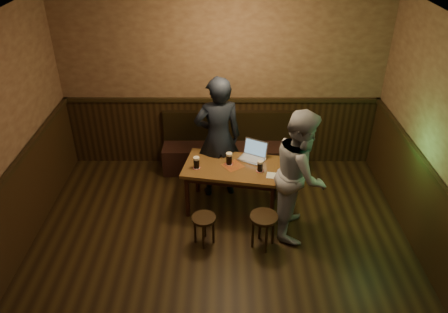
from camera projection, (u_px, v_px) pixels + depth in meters
name	position (u px, v px, depth m)	size (l,w,h in m)	color
room	(220.00, 202.00, 4.46)	(5.04, 6.04, 2.84)	black
bench	(232.00, 152.00, 7.08)	(2.20, 0.50, 0.95)	black
pub_table	(233.00, 171.00, 6.02)	(1.43, 0.97, 0.71)	#512B17
stool_left	(204.00, 222.00, 5.52)	(0.33, 0.33, 0.42)	black
stool_right	(264.00, 222.00, 5.46)	(0.43, 0.43, 0.48)	black
pint_left	(196.00, 163.00, 5.89)	(0.11, 0.11, 0.17)	maroon
pint_mid	(229.00, 159.00, 5.97)	(0.11, 0.11, 0.18)	maroon
pint_right	(260.00, 166.00, 5.82)	(0.10, 0.10, 0.16)	maroon
laptop	(254.00, 154.00, 6.12)	(0.44, 0.41, 0.25)	silver
menu	(275.00, 176.00, 5.76)	(0.22, 0.15, 0.00)	silver
person_suit	(218.00, 138.00, 6.19)	(0.68, 0.44, 1.85)	black
person_grey	(300.00, 174.00, 5.51)	(0.85, 0.66, 1.74)	#9A9A9F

